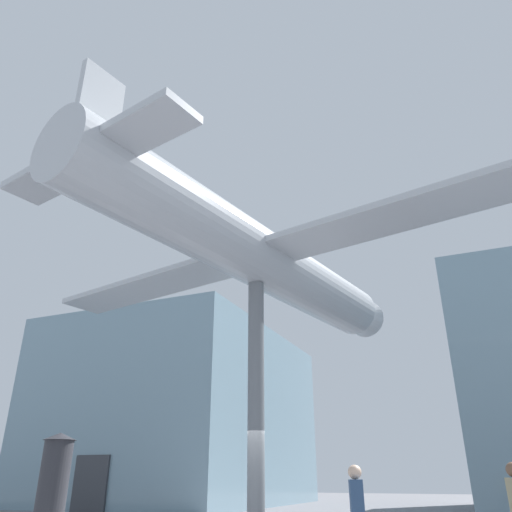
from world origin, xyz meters
The scene contains 5 objects.
glass_pavilion_left centered at (-10.62, 13.95, 4.64)m, with size 11.54×15.05×9.86m.
support_pylon_central centered at (0.00, 0.00, 3.31)m, with size 0.45×0.45×6.62m.
suspended_airplane centered at (0.05, 0.24, 7.54)m, with size 16.90×15.30×3.33m.
visitor_person centered at (3.27, -3.22, 0.91)m, with size 0.33×0.45×1.59m.
info_kiosk centered at (-5.34, -1.33, 1.29)m, with size 0.90×0.90×2.53m.
Camera 1 is at (5.43, -12.70, 1.39)m, focal length 35.00 mm.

